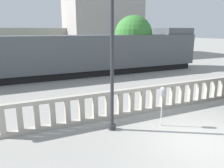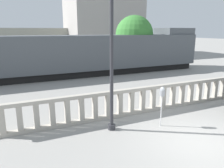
# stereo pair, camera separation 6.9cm
# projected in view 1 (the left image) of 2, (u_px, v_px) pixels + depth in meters

# --- Properties ---
(ground_plane) EXTENTS (160.00, 160.00, 0.00)m
(ground_plane) POSITION_uv_depth(u_px,v_px,m) (200.00, 142.00, 7.39)
(ground_plane) COLOR gray
(balustrade) EXTENTS (12.75, 0.24, 1.19)m
(balustrade) POSITION_uv_depth(u_px,v_px,m) (148.00, 99.00, 10.05)
(balustrade) COLOR #ADA599
(balustrade) RESTS_ON ground
(lamppost) EXTENTS (0.40, 0.40, 6.52)m
(lamppost) POSITION_uv_depth(u_px,v_px,m) (112.00, 19.00, 7.36)
(lamppost) COLOR #2D2D33
(lamppost) RESTS_ON ground
(parking_meter) EXTENTS (0.20, 0.20, 1.58)m
(parking_meter) POSITION_uv_depth(u_px,v_px,m) (162.00, 94.00, 8.35)
(parking_meter) COLOR silver
(parking_meter) RESTS_ON ground
(train_near) EXTENTS (24.21, 2.77, 3.88)m
(train_near) POSITION_uv_depth(u_px,v_px,m) (68.00, 55.00, 17.44)
(train_near) COLOR black
(train_near) RESTS_ON ground
(train_far) EXTENTS (27.41, 2.92, 4.59)m
(train_far) POSITION_uv_depth(u_px,v_px,m) (25.00, 41.00, 32.17)
(train_far) COLOR black
(train_far) RESTS_ON ground
(building_block) EXTENTS (10.45, 8.43, 10.91)m
(building_block) POSITION_uv_depth(u_px,v_px,m) (101.00, 18.00, 33.70)
(building_block) COLOR gray
(building_block) RESTS_ON ground
(tree_left) EXTENTS (3.45, 3.45, 5.03)m
(tree_left) POSITION_uv_depth(u_px,v_px,m) (133.00, 35.00, 20.10)
(tree_left) COLOR brown
(tree_left) RESTS_ON ground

